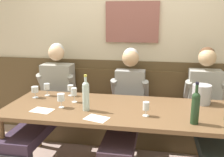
{
  "coord_description": "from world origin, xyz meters",
  "views": [
    {
      "loc": [
        0.39,
        -2.37,
        1.65
      ],
      "look_at": [
        -0.12,
        0.43,
        0.96
      ],
      "focal_mm": 41.42,
      "sensor_mm": 36.0,
      "label": 1
    }
  ],
  "objects_px": {
    "wine_glass_near_bucket": "(71,88)",
    "person_center_right_seat": "(48,101)",
    "wine_glass_center_front": "(35,90)",
    "dining_table": "(118,114)",
    "wine_bottle_green_tall": "(86,95)",
    "wine_glass_right_end": "(61,98)",
    "wine_glass_by_bottle": "(47,87)",
    "person_right_seat": "(209,111)",
    "wine_glass_mid_right": "(74,93)",
    "wine_glass_center_rear": "(146,106)",
    "wall_bench": "(126,121)",
    "ice_bucket": "(202,94)",
    "wine_bottle_clear_water": "(195,107)",
    "person_left_seat": "(126,108)"
  },
  "relations": [
    {
      "from": "wine_glass_mid_right",
      "to": "wine_glass_center_rear",
      "type": "relative_size",
      "value": 1.16
    },
    {
      "from": "wall_bench",
      "to": "person_center_right_seat",
      "type": "xyz_separation_m",
      "value": [
        -0.93,
        -0.37,
        0.35
      ]
    },
    {
      "from": "person_left_seat",
      "to": "wine_glass_by_bottle",
      "type": "height_order",
      "value": "person_left_seat"
    },
    {
      "from": "wine_glass_near_bucket",
      "to": "wine_glass_center_rear",
      "type": "height_order",
      "value": "wine_glass_center_rear"
    },
    {
      "from": "wine_bottle_green_tall",
      "to": "wine_glass_right_end",
      "type": "distance_m",
      "value": 0.28
    },
    {
      "from": "person_right_seat",
      "to": "ice_bucket",
      "type": "relative_size",
      "value": 6.55
    },
    {
      "from": "ice_bucket",
      "to": "wine_bottle_green_tall",
      "type": "height_order",
      "value": "wine_bottle_green_tall"
    },
    {
      "from": "dining_table",
      "to": "person_right_seat",
      "type": "height_order",
      "value": "person_right_seat"
    },
    {
      "from": "dining_table",
      "to": "ice_bucket",
      "type": "relative_size",
      "value": 11.29
    },
    {
      "from": "person_center_right_seat",
      "to": "wine_glass_mid_right",
      "type": "relative_size",
      "value": 8.51
    },
    {
      "from": "wall_bench",
      "to": "wine_bottle_clear_water",
      "type": "xyz_separation_m",
      "value": [
        0.72,
        -1.0,
        0.61
      ]
    },
    {
      "from": "wall_bench",
      "to": "wine_glass_right_end",
      "type": "xyz_separation_m",
      "value": [
        -0.57,
        -0.82,
        0.56
      ]
    },
    {
      "from": "person_center_right_seat",
      "to": "wine_glass_near_bucket",
      "type": "height_order",
      "value": "person_center_right_seat"
    },
    {
      "from": "wall_bench",
      "to": "wine_glass_center_front",
      "type": "bearing_deg",
      "value": -150.12
    },
    {
      "from": "dining_table",
      "to": "wine_glass_near_bucket",
      "type": "relative_size",
      "value": 18.2
    },
    {
      "from": "person_left_seat",
      "to": "person_right_seat",
      "type": "distance_m",
      "value": 0.91
    },
    {
      "from": "dining_table",
      "to": "wine_glass_by_bottle",
      "type": "height_order",
      "value": "wine_glass_by_bottle"
    },
    {
      "from": "wine_bottle_clear_water",
      "to": "wine_glass_center_front",
      "type": "xyz_separation_m",
      "value": [
        -1.71,
        0.44,
        -0.07
      ]
    },
    {
      "from": "person_right_seat",
      "to": "wine_glass_right_end",
      "type": "xyz_separation_m",
      "value": [
        -1.53,
        -0.44,
        0.21
      ]
    },
    {
      "from": "wine_glass_center_front",
      "to": "wine_glass_center_rear",
      "type": "bearing_deg",
      "value": -14.63
    },
    {
      "from": "person_right_seat",
      "to": "wine_glass_mid_right",
      "type": "height_order",
      "value": "person_right_seat"
    },
    {
      "from": "dining_table",
      "to": "wine_bottle_clear_water",
      "type": "distance_m",
      "value": 0.8
    },
    {
      "from": "wine_glass_by_bottle",
      "to": "wine_glass_center_front",
      "type": "bearing_deg",
      "value": -134.94
    },
    {
      "from": "wine_glass_near_bucket",
      "to": "person_center_right_seat",
      "type": "bearing_deg",
      "value": 171.35
    },
    {
      "from": "person_center_right_seat",
      "to": "wine_glass_center_front",
      "type": "bearing_deg",
      "value": -106.43
    },
    {
      "from": "person_center_right_seat",
      "to": "wine_glass_by_bottle",
      "type": "xyz_separation_m",
      "value": [
        0.04,
        -0.09,
        0.2
      ]
    },
    {
      "from": "person_right_seat",
      "to": "wine_bottle_clear_water",
      "type": "height_order",
      "value": "person_right_seat"
    },
    {
      "from": "ice_bucket",
      "to": "wine_bottle_green_tall",
      "type": "relative_size",
      "value": 0.56
    },
    {
      "from": "wine_glass_mid_right",
      "to": "wall_bench",
      "type": "bearing_deg",
      "value": 52.29
    },
    {
      "from": "dining_table",
      "to": "wine_glass_right_end",
      "type": "distance_m",
      "value": 0.6
    },
    {
      "from": "wine_glass_near_bucket",
      "to": "person_right_seat",
      "type": "bearing_deg",
      "value": 1.37
    },
    {
      "from": "dining_table",
      "to": "ice_bucket",
      "type": "height_order",
      "value": "ice_bucket"
    },
    {
      "from": "person_center_right_seat",
      "to": "wine_glass_center_rear",
      "type": "height_order",
      "value": "person_center_right_seat"
    },
    {
      "from": "wall_bench",
      "to": "person_center_right_seat",
      "type": "distance_m",
      "value": 1.06
    },
    {
      "from": "person_right_seat",
      "to": "wine_glass_center_rear",
      "type": "height_order",
      "value": "person_right_seat"
    },
    {
      "from": "wine_glass_by_bottle",
      "to": "ice_bucket",
      "type": "bearing_deg",
      "value": 0.96
    },
    {
      "from": "wine_glass_center_front",
      "to": "wine_glass_near_bucket",
      "type": "xyz_separation_m",
      "value": [
        0.37,
        0.15,
        -0.0
      ]
    },
    {
      "from": "wine_glass_right_end",
      "to": "wine_glass_mid_right",
      "type": "xyz_separation_m",
      "value": [
        0.08,
        0.19,
        0.0
      ]
    },
    {
      "from": "dining_table",
      "to": "wine_glass_by_bottle",
      "type": "xyz_separation_m",
      "value": [
        -0.88,
        0.27,
        0.18
      ]
    },
    {
      "from": "person_center_right_seat",
      "to": "wine_glass_center_front",
      "type": "distance_m",
      "value": 0.28
    },
    {
      "from": "wine_bottle_green_tall",
      "to": "person_left_seat",
      "type": "bearing_deg",
      "value": 52.46
    },
    {
      "from": "wall_bench",
      "to": "wine_glass_near_bucket",
      "type": "relative_size",
      "value": 20.55
    },
    {
      "from": "wine_glass_center_rear",
      "to": "person_right_seat",
      "type": "bearing_deg",
      "value": 37.97
    },
    {
      "from": "person_right_seat",
      "to": "wine_glass_near_bucket",
      "type": "height_order",
      "value": "person_right_seat"
    },
    {
      "from": "wine_glass_right_end",
      "to": "dining_table",
      "type": "bearing_deg",
      "value": 9.03
    },
    {
      "from": "dining_table",
      "to": "wine_bottle_green_tall",
      "type": "relative_size",
      "value": 6.38
    },
    {
      "from": "person_left_seat",
      "to": "wine_glass_right_end",
      "type": "distance_m",
      "value": 0.78
    },
    {
      "from": "wine_bottle_clear_water",
      "to": "wine_glass_by_bottle",
      "type": "xyz_separation_m",
      "value": [
        -1.61,
        0.54,
        -0.05
      ]
    },
    {
      "from": "dining_table",
      "to": "wine_glass_near_bucket",
      "type": "distance_m",
      "value": 0.7
    },
    {
      "from": "wine_bottle_clear_water",
      "to": "wine_glass_center_rear",
      "type": "relative_size",
      "value": 2.74
    }
  ]
}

